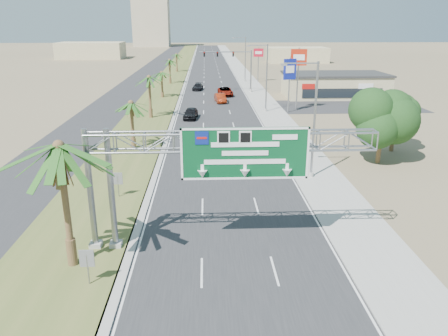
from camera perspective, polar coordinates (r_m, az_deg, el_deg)
name	(u,v)px	position (r m, az deg, el deg)	size (l,w,h in m)	color
road	(211,72)	(124.49, -1.68, 12.45)	(12.00, 300.00, 0.02)	#28282B
sidewalk_right	(242,72)	(124.89, 2.32, 12.48)	(4.00, 300.00, 0.10)	#9E9B93
median_grass	(175,72)	(124.76, -6.39, 12.38)	(7.00, 300.00, 0.12)	#4E5B28
opposing_road	(150,72)	(125.43, -9.65, 12.25)	(8.00, 300.00, 0.02)	#28282B
sign_gantry	(217,151)	(24.72, -0.94, 2.25)	(16.75, 1.24, 7.50)	gray
palm_near	(59,147)	(23.85, -20.78, 2.60)	(5.70, 5.70, 8.35)	brown
palm_row_b	(131,104)	(47.17, -12.07, 8.20)	(3.99, 3.99, 5.95)	brown
palm_row_c	(149,78)	(62.73, -9.78, 11.50)	(3.99, 3.99, 6.75)	brown
palm_row_d	(162,73)	(80.65, -8.17, 12.17)	(3.99, 3.99, 5.45)	brown
palm_row_e	(169,61)	(99.43, -7.14, 13.76)	(3.99, 3.99, 6.15)	brown
palm_row_f	(176,55)	(124.33, -6.23, 14.52)	(3.99, 3.99, 5.75)	brown
streetlight_near	(312,126)	(37.82, 11.40, 5.46)	(3.27, 0.44, 10.00)	gray
streetlight_mid	(265,81)	(66.93, 5.40, 11.26)	(3.27, 0.44, 10.00)	gray
streetlight_far	(244,61)	(102.54, 2.68, 13.79)	(3.27, 0.44, 10.00)	gray
signal_mast	(241,67)	(86.43, 2.19, 13.04)	(10.28, 0.71, 8.00)	gray
store_building	(334,86)	(83.96, 14.21, 10.38)	(18.00, 10.00, 4.00)	tan
oak_near	(383,117)	(43.97, 20.03, 6.28)	(4.50, 4.50, 6.80)	brown
oak_far	(395,116)	(48.88, 21.49, 6.39)	(3.50, 3.50, 5.60)	brown
median_signback_a	(87,261)	(23.71, -17.46, -11.51)	(0.75, 0.08, 2.08)	gray
median_signback_b	(118,180)	(34.51, -13.71, -1.58)	(0.75, 0.08, 2.08)	gray
tower_distant	(151,14)	(265.59, -9.51, 19.17)	(20.00, 16.00, 35.00)	tan
building_distant_left	(91,50)	(179.41, -16.95, 14.48)	(24.00, 14.00, 6.00)	tan
building_distant_right	(297,55)	(157.38, 9.49, 14.38)	(20.00, 12.00, 5.00)	tan
car_left_lane	(191,113)	(62.42, -4.38, 7.13)	(1.83, 4.54, 1.55)	black
car_mid_lane	(220,98)	(75.43, -0.49, 9.12)	(1.59, 4.55, 1.50)	maroon
car_right_lane	(225,92)	(82.61, 0.16, 9.94)	(2.54, 5.51, 1.53)	gray
car_far	(198,87)	(89.86, -3.45, 10.52)	(1.81, 4.44, 1.29)	black
pole_sign_red_near	(299,61)	(68.30, 9.72, 13.58)	(2.42, 0.61, 9.46)	gray
pole_sign_blue	(290,72)	(66.74, 8.59, 12.34)	(1.98, 0.99, 8.15)	gray
pole_sign_red_far	(258,55)	(102.33, 4.52, 14.49)	(2.20, 0.37, 7.67)	gray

